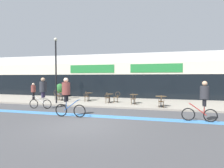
{
  "coord_description": "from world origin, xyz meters",
  "views": [
    {
      "loc": [
        3.31,
        -7.56,
        2.23
      ],
      "look_at": [
        -0.35,
        7.08,
        1.64
      ],
      "focal_mm": 28.0,
      "sensor_mm": 36.0,
      "label": 1
    }
  ],
  "objects_px": {
    "cafe_chair_0_near": "(59,95)",
    "cafe_chair_2_near": "(107,97)",
    "bistro_table_2": "(109,96)",
    "cafe_chair_0_side": "(56,94)",
    "cafe_chair_3_near": "(133,98)",
    "bistro_table_1": "(89,95)",
    "cafe_chair_4_near": "(161,100)",
    "pedestrian_near_end": "(66,88)",
    "pedestrian_far_end": "(33,90)",
    "cyclist_0": "(43,90)",
    "cyclist_1": "(203,98)",
    "lamp_post": "(56,66)",
    "cyclist_2": "(67,94)",
    "bistro_table_4": "(161,99)",
    "bistro_table_3": "(134,97)",
    "bistro_table_0": "(62,95)",
    "cafe_chair_2_side": "(117,96)",
    "cafe_chair_1_near": "(86,96)",
    "planter_pot": "(60,90)"
  },
  "relations": [
    {
      "from": "cafe_chair_0_near",
      "to": "cafe_chair_2_near",
      "type": "distance_m",
      "value": 4.58
    },
    {
      "from": "bistro_table_2",
      "to": "cafe_chair_0_side",
      "type": "distance_m",
      "value": 5.21
    },
    {
      "from": "cafe_chair_3_near",
      "to": "bistro_table_1",
      "type": "bearing_deg",
      "value": 67.98
    },
    {
      "from": "bistro_table_1",
      "to": "cafe_chair_4_near",
      "type": "relative_size",
      "value": 0.79
    },
    {
      "from": "pedestrian_near_end",
      "to": "cafe_chair_3_near",
      "type": "bearing_deg",
      "value": -23.16
    },
    {
      "from": "pedestrian_far_end",
      "to": "cafe_chair_0_near",
      "type": "bearing_deg",
      "value": 167.17
    },
    {
      "from": "cyclist_0",
      "to": "cyclist_1",
      "type": "xyz_separation_m",
      "value": [
        10.07,
        -1.23,
        -0.14
      ]
    },
    {
      "from": "lamp_post",
      "to": "pedestrian_near_end",
      "type": "bearing_deg",
      "value": 104.67
    },
    {
      "from": "cafe_chair_2_near",
      "to": "cyclist_2",
      "type": "distance_m",
      "value": 4.85
    },
    {
      "from": "pedestrian_near_end",
      "to": "cafe_chair_2_near",
      "type": "bearing_deg",
      "value": -28.44
    },
    {
      "from": "bistro_table_4",
      "to": "bistro_table_2",
      "type": "bearing_deg",
      "value": 163.82
    },
    {
      "from": "bistro_table_3",
      "to": "lamp_post",
      "type": "height_order",
      "value": "lamp_post"
    },
    {
      "from": "cafe_chair_4_near",
      "to": "cafe_chair_0_side",
      "type": "bearing_deg",
      "value": 76.04
    },
    {
      "from": "bistro_table_0",
      "to": "cafe_chair_2_side",
      "type": "bearing_deg",
      "value": -3.22
    },
    {
      "from": "bistro_table_1",
      "to": "cyclist_1",
      "type": "relative_size",
      "value": 0.35
    },
    {
      "from": "bistro_table_3",
      "to": "cafe_chair_0_near",
      "type": "height_order",
      "value": "cafe_chair_0_near"
    },
    {
      "from": "cafe_chair_2_near",
      "to": "cafe_chair_0_near",
      "type": "bearing_deg",
      "value": 93.79
    },
    {
      "from": "cyclist_1",
      "to": "cyclist_2",
      "type": "bearing_deg",
      "value": 8.25
    },
    {
      "from": "bistro_table_0",
      "to": "cyclist_2",
      "type": "bearing_deg",
      "value": -57.82
    },
    {
      "from": "cafe_chair_0_near",
      "to": "cyclist_1",
      "type": "height_order",
      "value": "cyclist_1"
    },
    {
      "from": "cyclist_1",
      "to": "cafe_chair_0_near",
      "type": "bearing_deg",
      "value": -19.18
    },
    {
      "from": "cafe_chair_3_near",
      "to": "cafe_chair_4_near",
      "type": "xyz_separation_m",
      "value": [
        2.06,
        -1.02,
        0.0
      ]
    },
    {
      "from": "bistro_table_1",
      "to": "cafe_chair_2_near",
      "type": "relative_size",
      "value": 0.79
    },
    {
      "from": "cyclist_0",
      "to": "bistro_table_4",
      "type": "bearing_deg",
      "value": -170.36
    },
    {
      "from": "bistro_table_1",
      "to": "cafe_chair_1_near",
      "type": "xyz_separation_m",
      "value": [
        0.0,
        -0.63,
        0.01
      ]
    },
    {
      "from": "bistro_table_3",
      "to": "bistro_table_4",
      "type": "height_order",
      "value": "bistro_table_4"
    },
    {
      "from": "cafe_chair_1_near",
      "to": "pedestrian_near_end",
      "type": "height_order",
      "value": "pedestrian_near_end"
    },
    {
      "from": "pedestrian_far_end",
      "to": "planter_pot",
      "type": "bearing_deg",
      "value": -122.48
    },
    {
      "from": "bistro_table_2",
      "to": "cafe_chair_1_near",
      "type": "relative_size",
      "value": 0.79
    },
    {
      "from": "cafe_chair_2_side",
      "to": "bistro_table_4",
      "type": "bearing_deg",
      "value": 159.29
    },
    {
      "from": "cafe_chair_0_side",
      "to": "planter_pot",
      "type": "relative_size",
      "value": 0.63
    },
    {
      "from": "cafe_chair_4_near",
      "to": "pedestrian_near_end",
      "type": "relative_size",
      "value": 0.53
    },
    {
      "from": "bistro_table_0",
      "to": "pedestrian_far_end",
      "type": "height_order",
      "value": "pedestrian_far_end"
    },
    {
      "from": "cafe_chair_0_near",
      "to": "cyclist_0",
      "type": "relative_size",
      "value": 0.41
    },
    {
      "from": "bistro_table_2",
      "to": "cafe_chair_2_near",
      "type": "bearing_deg",
      "value": -90.9
    },
    {
      "from": "bistro_table_1",
      "to": "pedestrian_far_end",
      "type": "bearing_deg",
      "value": -173.49
    },
    {
      "from": "cafe_chair_0_near",
      "to": "cafe_chair_3_near",
      "type": "xyz_separation_m",
      "value": [
        6.68,
        -0.48,
        0.0
      ]
    },
    {
      "from": "cafe_chair_3_near",
      "to": "cafe_chair_2_near",
      "type": "bearing_deg",
      "value": 80.71
    },
    {
      "from": "bistro_table_4",
      "to": "cafe_chair_2_near",
      "type": "height_order",
      "value": "cafe_chair_2_near"
    },
    {
      "from": "bistro_table_4",
      "to": "cafe_chair_0_near",
      "type": "xyz_separation_m",
      "value": [
        -8.74,
        0.88,
        -0.02
      ]
    },
    {
      "from": "cafe_chair_0_near",
      "to": "pedestrian_near_end",
      "type": "distance_m",
      "value": 1.92
    },
    {
      "from": "bistro_table_2",
      "to": "pedestrian_near_end",
      "type": "xyz_separation_m",
      "value": [
        -4.86,
        1.51,
        0.51
      ]
    },
    {
      "from": "lamp_post",
      "to": "cyclist_1",
      "type": "distance_m",
      "value": 10.79
    },
    {
      "from": "bistro_table_3",
      "to": "cafe_chair_2_side",
      "type": "distance_m",
      "value": 1.48
    },
    {
      "from": "cafe_chair_0_near",
      "to": "cafe_chair_1_near",
      "type": "xyz_separation_m",
      "value": [
        2.52,
        0.23,
        0.0
      ]
    },
    {
      "from": "cafe_chair_2_near",
      "to": "cafe_chair_2_side",
      "type": "xyz_separation_m",
      "value": [
        0.64,
        0.63,
        0.0
      ]
    },
    {
      "from": "cyclist_2",
      "to": "pedestrian_near_end",
      "type": "height_order",
      "value": "cyclist_2"
    },
    {
      "from": "planter_pot",
      "to": "cafe_chair_2_side",
      "type": "bearing_deg",
      "value": -20.7
    },
    {
      "from": "bistro_table_1",
      "to": "cafe_chair_3_near",
      "type": "relative_size",
      "value": 0.79
    },
    {
      "from": "cafe_chair_2_side",
      "to": "cyclist_1",
      "type": "xyz_separation_m",
      "value": [
        5.46,
        -4.67,
        0.55
      ]
    }
  ]
}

